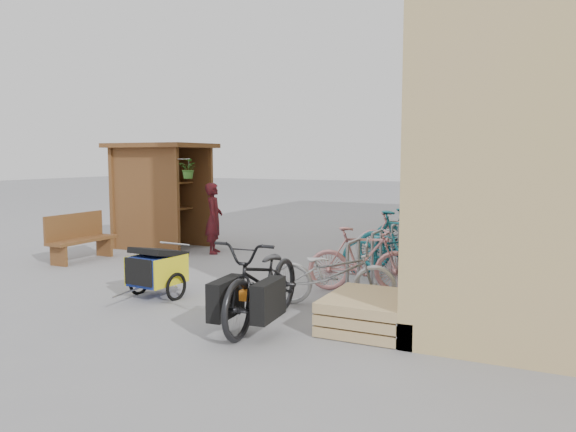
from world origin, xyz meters
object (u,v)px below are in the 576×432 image
at_px(pallet_stack, 369,312).
at_px(bike_3, 402,242).
at_px(shopping_carts, 468,215).
at_px(bike_1, 362,259).
at_px(bike_5, 398,237).
at_px(bike_2, 395,249).
at_px(child_trailer, 157,268).
at_px(kiosk, 158,181).
at_px(bike_6, 417,236).
at_px(bike_4, 399,240).
at_px(cargo_bike, 263,282).
at_px(bench, 79,237).
at_px(bike_7, 412,231).
at_px(bike_0, 333,273).
at_px(person_kiosk, 214,218).

height_order(pallet_stack, bike_3, bike_3).
xyz_separation_m(shopping_carts, bike_1, (-0.70, -6.24, -0.14)).
xyz_separation_m(pallet_stack, bike_3, (-0.50, 3.50, 0.35)).
xyz_separation_m(bike_3, bike_5, (-0.33, 1.02, -0.06)).
height_order(bike_2, bike_5, bike_5).
bearing_deg(child_trailer, kiosk, 132.80).
relative_size(bike_3, bike_6, 1.23).
bearing_deg(bike_2, pallet_stack, -175.21).
relative_size(pallet_stack, bike_4, 0.68).
bearing_deg(cargo_bike, bike_4, 79.65).
bearing_deg(bike_4, bike_2, -171.41).
height_order(child_trailer, cargo_bike, cargo_bike).
xyz_separation_m(cargo_bike, bike_1, (0.54, 2.25, -0.05)).
relative_size(bench, bike_5, 0.91).
xyz_separation_m(shopping_carts, bike_7, (-0.85, -2.34, -0.16)).
bearing_deg(bike_0, bench, 64.25).
relative_size(kiosk, bike_2, 1.33).
xyz_separation_m(bike_1, bike_5, (-0.13, 2.70, -0.01)).
relative_size(bike_1, bike_4, 0.95).
xyz_separation_m(child_trailer, bike_5, (2.52, 4.37, 0.06)).
bearing_deg(kiosk, bike_0, -29.05).
bearing_deg(cargo_bike, bike_7, 81.76).
height_order(person_kiosk, bike_0, person_kiosk).
bearing_deg(pallet_stack, bike_2, 99.36).
bearing_deg(bike_4, shopping_carts, -14.27).
relative_size(bench, bike_3, 0.82).
bearing_deg(shopping_carts, bike_3, -96.31).
bearing_deg(bike_7, child_trailer, 150.29).
distance_m(shopping_carts, cargo_bike, 8.58).
bearing_deg(bike_5, bike_4, -178.49).
height_order(child_trailer, bike_4, bike_4).
bearing_deg(bike_0, shopping_carts, -22.30).
distance_m(cargo_bike, bike_7, 6.16).
distance_m(bench, child_trailer, 3.73).
height_order(bike_3, bike_7, bike_3).
bearing_deg(shopping_carts, bike_2, -95.72).
bearing_deg(person_kiosk, bike_1, -140.20).
height_order(bench, bike_6, bench).
relative_size(child_trailer, bike_7, 0.85).
bearing_deg(cargo_bike, bike_6, 80.30).
distance_m(pallet_stack, bike_3, 3.56).
xyz_separation_m(bike_1, bike_4, (-0.06, 2.51, -0.04)).
xyz_separation_m(bench, bike_3, (6.17, 1.66, 0.07)).
relative_size(kiosk, bike_4, 1.41).
height_order(cargo_bike, bike_6, cargo_bike).
distance_m(person_kiosk, bike_5, 3.95).
bearing_deg(bike_2, cargo_bike, 163.51).
xyz_separation_m(bike_3, bike_7, (-0.34, 2.21, -0.07)).
xyz_separation_m(shopping_carts, bike_0, (-0.80, -7.23, -0.18)).
bearing_deg(bike_1, cargo_bike, 148.18).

